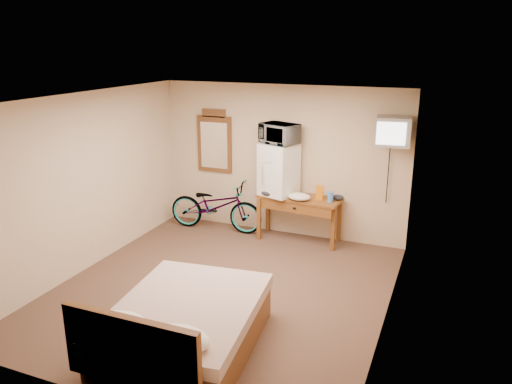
{
  "coord_description": "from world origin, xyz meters",
  "views": [
    {
      "loc": [
        2.66,
        -5.32,
        3.16
      ],
      "look_at": [
        0.23,
        0.63,
        1.2
      ],
      "focal_mm": 35.0,
      "sensor_mm": 36.0,
      "label": 1
    }
  ],
  "objects_px": {
    "crt_television": "(393,131)",
    "blue_cup": "(330,197)",
    "bicycle": "(216,206)",
    "wall_mirror": "(214,142)",
    "bed": "(183,327)",
    "microwave": "(279,134)",
    "desk": "(299,205)",
    "mini_fridge": "(279,169)"
  },
  "relations": [
    {
      "from": "mini_fridge",
      "to": "desk",
      "type": "bearing_deg",
      "value": -4.76
    },
    {
      "from": "bed",
      "to": "blue_cup",
      "type": "bearing_deg",
      "value": 78.05
    },
    {
      "from": "bicycle",
      "to": "blue_cup",
      "type": "bearing_deg",
      "value": -93.4
    },
    {
      "from": "mini_fridge",
      "to": "bicycle",
      "type": "xyz_separation_m",
      "value": [
        -1.11,
        -0.08,
        -0.73
      ]
    },
    {
      "from": "microwave",
      "to": "blue_cup",
      "type": "relative_size",
      "value": 3.7
    },
    {
      "from": "blue_cup",
      "to": "bicycle",
      "type": "xyz_separation_m",
      "value": [
        -1.99,
        -0.03,
        -0.39
      ]
    },
    {
      "from": "microwave",
      "to": "wall_mirror",
      "type": "height_order",
      "value": "wall_mirror"
    },
    {
      "from": "mini_fridge",
      "to": "microwave",
      "type": "bearing_deg",
      "value": 56.26
    },
    {
      "from": "wall_mirror",
      "to": "crt_television",
      "type": "bearing_deg",
      "value": -4.76
    },
    {
      "from": "blue_cup",
      "to": "wall_mirror",
      "type": "xyz_separation_m",
      "value": [
        -2.15,
        0.3,
        0.66
      ]
    },
    {
      "from": "desk",
      "to": "bicycle",
      "type": "relative_size",
      "value": 0.83
    },
    {
      "from": "crt_television",
      "to": "wall_mirror",
      "type": "relative_size",
      "value": 0.56
    },
    {
      "from": "wall_mirror",
      "to": "mini_fridge",
      "type": "bearing_deg",
      "value": -10.79
    },
    {
      "from": "microwave",
      "to": "bed",
      "type": "distance_m",
      "value": 3.71
    },
    {
      "from": "microwave",
      "to": "bed",
      "type": "bearing_deg",
      "value": -66.4
    },
    {
      "from": "wall_mirror",
      "to": "bed",
      "type": "distance_m",
      "value": 4.11
    },
    {
      "from": "bicycle",
      "to": "bed",
      "type": "relative_size",
      "value": 0.83
    },
    {
      "from": "blue_cup",
      "to": "bed",
      "type": "xyz_separation_m",
      "value": [
        -0.71,
        -3.36,
        -0.53
      ]
    },
    {
      "from": "wall_mirror",
      "to": "bicycle",
      "type": "height_order",
      "value": "wall_mirror"
    },
    {
      "from": "mini_fridge",
      "to": "crt_television",
      "type": "height_order",
      "value": "crt_television"
    },
    {
      "from": "desk",
      "to": "bicycle",
      "type": "distance_m",
      "value": 1.48
    },
    {
      "from": "mini_fridge",
      "to": "blue_cup",
      "type": "height_order",
      "value": "mini_fridge"
    },
    {
      "from": "mini_fridge",
      "to": "bed",
      "type": "bearing_deg",
      "value": -87.15
    },
    {
      "from": "bicycle",
      "to": "wall_mirror",
      "type": "bearing_deg",
      "value": 22.06
    },
    {
      "from": "crt_television",
      "to": "wall_mirror",
      "type": "xyz_separation_m",
      "value": [
        -3.02,
        0.25,
        -0.42
      ]
    },
    {
      "from": "desk",
      "to": "blue_cup",
      "type": "height_order",
      "value": "blue_cup"
    },
    {
      "from": "microwave",
      "to": "blue_cup",
      "type": "distance_m",
      "value": 1.28
    },
    {
      "from": "wall_mirror",
      "to": "bed",
      "type": "height_order",
      "value": "wall_mirror"
    },
    {
      "from": "blue_cup",
      "to": "mini_fridge",
      "type": "bearing_deg",
      "value": 176.43
    },
    {
      "from": "blue_cup",
      "to": "crt_television",
      "type": "bearing_deg",
      "value": 3.07
    },
    {
      "from": "desk",
      "to": "wall_mirror",
      "type": "bearing_deg",
      "value": 170.51
    },
    {
      "from": "crt_television",
      "to": "bed",
      "type": "xyz_separation_m",
      "value": [
        -1.57,
        -3.4,
        -1.61
      ]
    },
    {
      "from": "desk",
      "to": "mini_fridge",
      "type": "distance_m",
      "value": 0.65
    },
    {
      "from": "mini_fridge",
      "to": "crt_television",
      "type": "bearing_deg",
      "value": -0.28
    },
    {
      "from": "blue_cup",
      "to": "wall_mirror",
      "type": "height_order",
      "value": "wall_mirror"
    },
    {
      "from": "crt_television",
      "to": "blue_cup",
      "type": "bearing_deg",
      "value": -176.93
    },
    {
      "from": "desk",
      "to": "crt_television",
      "type": "relative_size",
      "value": 2.29
    },
    {
      "from": "crt_television",
      "to": "bicycle",
      "type": "relative_size",
      "value": 0.36
    },
    {
      "from": "mini_fridge",
      "to": "blue_cup",
      "type": "relative_size",
      "value": 5.39
    },
    {
      "from": "crt_television",
      "to": "bed",
      "type": "height_order",
      "value": "crt_television"
    },
    {
      "from": "bicycle",
      "to": "desk",
      "type": "bearing_deg",
      "value": -92.15
    },
    {
      "from": "crt_television",
      "to": "bicycle",
      "type": "distance_m",
      "value": 3.21
    }
  ]
}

